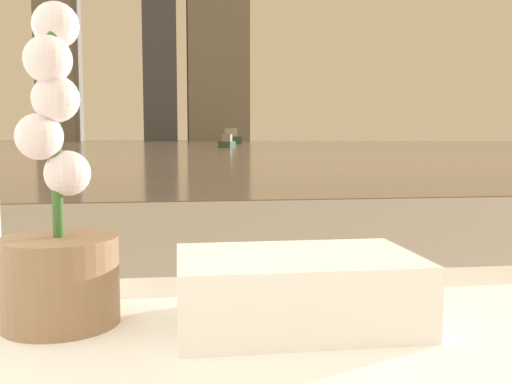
% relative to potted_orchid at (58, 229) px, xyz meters
% --- Properties ---
extents(potted_orchid, '(0.13, 0.13, 0.36)m').
position_rel_potted_orchid_xyz_m(potted_orchid, '(0.00, 0.00, 0.00)').
color(potted_orchid, '#8C6B4C').
rests_on(potted_orchid, bathtub).
extents(towel_stack, '(0.27, 0.17, 0.08)m').
position_rel_potted_orchid_xyz_m(towel_stack, '(0.26, -0.04, -0.07)').
color(towel_stack, white).
rests_on(towel_stack, bathtub).
extents(harbor_water, '(180.00, 110.00, 0.01)m').
position_rel_potted_orchid_xyz_m(harbor_water, '(0.55, 61.18, -0.66)').
color(harbor_water, gray).
rests_on(harbor_water, ground_plane).
extents(harbor_boat_1, '(2.09, 5.03, 1.84)m').
position_rel_potted_orchid_xyz_m(harbor_boat_1, '(6.62, 68.30, -0.01)').
color(harbor_boat_1, '#335647').
rests_on(harbor_boat_1, harbor_water).
extents(harbor_boat_2, '(1.53, 2.73, 0.97)m').
position_rel_potted_orchid_xyz_m(harbor_boat_2, '(3.83, 41.79, -0.32)').
color(harbor_boat_2, '#335647').
rests_on(harbor_boat_2, harbor_water).
extents(skyline_tower_3, '(11.90, 13.98, 33.74)m').
position_rel_potted_orchid_xyz_m(skyline_tower_3, '(8.39, 117.18, 16.20)').
color(skyline_tower_3, gray).
rests_on(skyline_tower_3, ground_plane).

